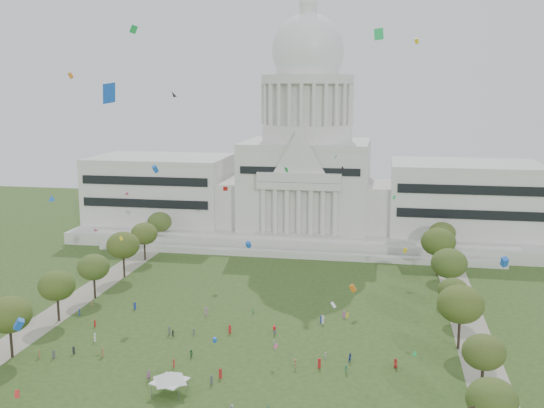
# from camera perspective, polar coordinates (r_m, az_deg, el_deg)

# --- Properties ---
(ground) EXTENTS (400.00, 400.00, 0.00)m
(ground) POSITION_cam_1_polar(r_m,az_deg,el_deg) (126.48, -3.81, -14.47)
(ground) COLOR #30481D
(ground) RESTS_ON ground
(capitol) EXTENTS (160.00, 64.50, 91.30)m
(capitol) POSITION_cam_1_polar(r_m,az_deg,el_deg) (228.63, 3.11, 2.64)
(capitol) COLOR beige
(capitol) RESTS_ON ground
(path_left) EXTENTS (8.00, 160.00, 0.04)m
(path_left) POSITION_cam_1_polar(r_m,az_deg,el_deg) (169.18, -17.35, -8.39)
(path_left) COLOR gray
(path_left) RESTS_ON ground
(path_right) EXTENTS (8.00, 160.00, 0.04)m
(path_right) POSITION_cam_1_polar(r_m,az_deg,el_deg) (152.03, 17.32, -10.54)
(path_right) COLOR gray
(path_right) RESTS_ON ground
(row_tree_r_0) EXTENTS (7.67, 7.67, 10.91)m
(row_tree_r_0) POSITION_cam_1_polar(r_m,az_deg,el_deg) (103.47, 19.11, -16.24)
(row_tree_r_0) COLOR black
(row_tree_r_0) RESTS_ON ground
(row_tree_l_1) EXTENTS (8.86, 8.86, 12.59)m
(row_tree_l_1) POSITION_cam_1_polar(r_m,az_deg,el_deg) (137.65, -22.50, -9.15)
(row_tree_l_1) COLOR black
(row_tree_l_1) RESTS_ON ground
(row_tree_r_1) EXTENTS (7.58, 7.58, 10.78)m
(row_tree_r_1) POSITION_cam_1_polar(r_m,az_deg,el_deg) (119.75, 18.46, -12.49)
(row_tree_r_1) COLOR black
(row_tree_r_1) RESTS_ON ground
(row_tree_l_2) EXTENTS (8.42, 8.42, 11.97)m
(row_tree_l_2) POSITION_cam_1_polar(r_m,az_deg,el_deg) (154.67, -18.73, -6.94)
(row_tree_l_2) COLOR black
(row_tree_l_2) RESTS_ON ground
(row_tree_r_2) EXTENTS (9.55, 9.55, 13.58)m
(row_tree_r_2) POSITION_cam_1_polar(r_m,az_deg,el_deg) (136.60, 16.54, -8.61)
(row_tree_r_2) COLOR black
(row_tree_r_2) RESTS_ON ground
(row_tree_l_3) EXTENTS (8.12, 8.12, 11.55)m
(row_tree_l_3) POSITION_cam_1_polar(r_m,az_deg,el_deg) (168.38, -15.70, -5.47)
(row_tree_l_3) COLOR black
(row_tree_l_3) RESTS_ON ground
(row_tree_r_3) EXTENTS (7.01, 7.01, 9.98)m
(row_tree_r_3) POSITION_cam_1_polar(r_m,az_deg,el_deg) (153.53, 15.93, -7.47)
(row_tree_r_3) COLOR black
(row_tree_r_3) RESTS_ON ground
(row_tree_l_4) EXTENTS (9.29, 9.29, 13.21)m
(row_tree_l_4) POSITION_cam_1_polar(r_m,az_deg,el_deg) (184.27, -13.21, -3.61)
(row_tree_l_4) COLOR black
(row_tree_l_4) RESTS_ON ground
(row_tree_r_4) EXTENTS (9.19, 9.19, 13.06)m
(row_tree_r_4) POSITION_cam_1_polar(r_m,az_deg,el_deg) (167.80, 15.60, -5.14)
(row_tree_r_4) COLOR black
(row_tree_r_4) RESTS_ON ground
(row_tree_l_5) EXTENTS (8.33, 8.33, 11.85)m
(row_tree_l_5) POSITION_cam_1_polar(r_m,az_deg,el_deg) (201.58, -11.39, -2.62)
(row_tree_l_5) COLOR black
(row_tree_l_5) RESTS_ON ground
(row_tree_r_5) EXTENTS (9.82, 9.82, 13.96)m
(row_tree_r_5) POSITION_cam_1_polar(r_m,az_deg,el_deg) (186.98, 14.69, -3.31)
(row_tree_r_5) COLOR black
(row_tree_r_5) RESTS_ON ground
(row_tree_l_6) EXTENTS (8.19, 8.19, 11.64)m
(row_tree_l_6) POSITION_cam_1_polar(r_m,az_deg,el_deg) (218.69, -10.04, -1.60)
(row_tree_l_6) COLOR black
(row_tree_l_6) RESTS_ON ground
(row_tree_r_6) EXTENTS (8.42, 8.42, 11.97)m
(row_tree_r_6) POSITION_cam_1_polar(r_m,az_deg,el_deg) (204.92, 15.00, -2.54)
(row_tree_r_6) COLOR black
(row_tree_r_6) RESTS_ON ground
(event_tent) EXTENTS (9.13, 9.13, 4.12)m
(event_tent) POSITION_cam_1_polar(r_m,az_deg,el_deg) (117.13, -9.16, -14.98)
(event_tent) COLOR #4C4C4C
(event_tent) RESTS_ON ground
(person_0) EXTENTS (1.09, 0.89, 1.92)m
(person_0) POSITION_cam_1_polar(r_m,az_deg,el_deg) (128.17, 11.01, -13.83)
(person_0) COLOR #B21E1E
(person_0) RESTS_ON ground
(person_2) EXTENTS (0.98, 1.04, 1.83)m
(person_2) POSITION_cam_1_polar(r_m,az_deg,el_deg) (129.26, 7.04, -13.52)
(person_2) COLOR navy
(person_2) RESTS_ON ground
(person_3) EXTENTS (0.71, 1.25, 1.87)m
(person_3) POSITION_cam_1_polar(r_m,az_deg,el_deg) (125.89, 2.08, -14.11)
(person_3) COLOR olive
(person_3) RESTS_ON ground
(person_4) EXTENTS (0.92, 1.12, 1.67)m
(person_4) POSITION_cam_1_polar(r_m,az_deg,el_deg) (135.23, 0.19, -12.36)
(person_4) COLOR silver
(person_4) RESTS_ON ground
(person_5) EXTENTS (1.29, 1.64, 1.66)m
(person_5) POSITION_cam_1_polar(r_m,az_deg,el_deg) (131.44, -7.24, -13.14)
(person_5) COLOR #33723F
(person_5) RESTS_ON ground
(person_7) EXTENTS (0.87, 0.88, 1.96)m
(person_7) POSITION_cam_1_polar(r_m,az_deg,el_deg) (123.20, -11.01, -14.85)
(person_7) COLOR #994C8C
(person_7) RESTS_ON ground
(person_8) EXTENTS (0.82, 0.69, 1.45)m
(person_8) POSITION_cam_1_polar(r_m,az_deg,el_deg) (142.24, -8.86, -11.35)
(person_8) COLOR #26262B
(person_8) RESTS_ON ground
(person_9) EXTENTS (1.28, 1.11, 1.77)m
(person_9) POSITION_cam_1_polar(r_m,az_deg,el_deg) (124.72, 6.67, -14.45)
(person_9) COLOR #33723F
(person_9) RESTS_ON ground
(person_10) EXTENTS (0.48, 0.85, 1.44)m
(person_10) POSITION_cam_1_polar(r_m,az_deg,el_deg) (130.33, 4.81, -13.36)
(person_10) COLOR silver
(person_10) RESTS_ON ground
(distant_crowd) EXTENTS (62.15, 38.65, 1.94)m
(distant_crowd) POSITION_cam_1_polar(r_m,az_deg,el_deg) (140.91, -7.14, -11.46)
(distant_crowd) COLOR #4C4C51
(distant_crowd) RESTS_ON ground
(kite_swarm) EXTENTS (87.96, 102.45, 63.15)m
(kite_swarm) POSITION_cam_1_polar(r_m,az_deg,el_deg) (125.40, -4.08, -2.27)
(kite_swarm) COLOR green
(kite_swarm) RESTS_ON ground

